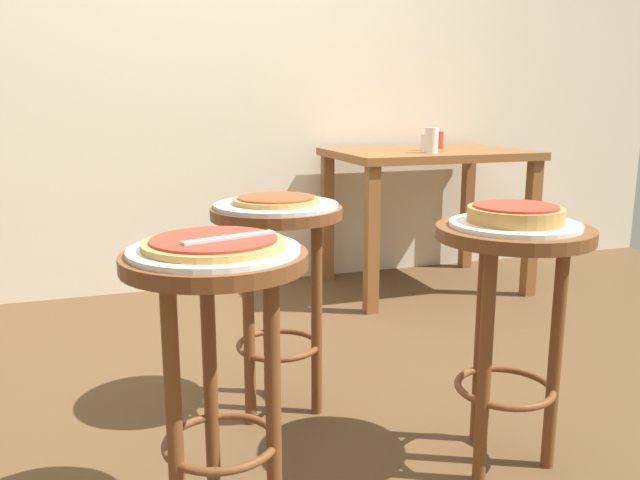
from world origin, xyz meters
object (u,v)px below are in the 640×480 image
at_px(pizza_foreground, 214,243).
at_px(condiment_shaker, 424,142).
at_px(serving_plate_foreground, 214,250).
at_px(pizza_middle, 515,214).
at_px(stool_foreground, 217,326).
at_px(cup_far_edge, 436,140).
at_px(stool_leftside, 277,260).
at_px(cup_near_edge, 431,140).
at_px(pizza_server_knife, 229,237).
at_px(dining_table, 427,172).
at_px(pizza_leftside, 276,200).
at_px(serving_plate_middle, 515,225).
at_px(serving_plate_leftside, 276,205).
at_px(stool_middle, 511,289).

relative_size(pizza_foreground, condiment_shaker, 3.70).
bearing_deg(serving_plate_foreground, pizza_middle, 2.67).
xyz_separation_m(stool_foreground, cup_far_edge, (1.53, 1.79, 0.28)).
height_order(stool_leftside, cup_near_edge, cup_near_edge).
distance_m(stool_foreground, condiment_shaker, 2.17).
distance_m(serving_plate_foreground, pizza_foreground, 0.02).
xyz_separation_m(stool_leftside, pizza_server_knife, (-0.26, -0.58, 0.21)).
bearing_deg(cup_far_edge, stool_foreground, -130.58).
xyz_separation_m(dining_table, condiment_shaker, (-0.05, -0.05, 0.16)).
bearing_deg(cup_far_edge, pizza_leftside, -135.16).
bearing_deg(pizza_leftside, cup_near_edge, 42.12).
relative_size(stool_foreground, pizza_middle, 2.73).
distance_m(pizza_foreground, serving_plate_middle, 0.81).
relative_size(dining_table, cup_near_edge, 7.99).
bearing_deg(pizza_middle, condiment_shaker, 70.19).
height_order(stool_leftside, pizza_server_knife, pizza_server_knife).
relative_size(serving_plate_leftside, pizza_server_knife, 1.77).
relative_size(pizza_leftside, pizza_server_knife, 1.24).
height_order(pizza_middle, condiment_shaker, condiment_shaker).
bearing_deg(pizza_middle, stool_foreground, -177.33).
xyz_separation_m(cup_far_edge, pizza_server_knife, (-1.50, -1.81, -0.08)).
relative_size(serving_plate_foreground, dining_table, 0.38).
xyz_separation_m(serving_plate_middle, pizza_middle, (0.00, 0.00, 0.03)).
distance_m(stool_foreground, pizza_middle, 0.83).
height_order(serving_plate_middle, dining_table, dining_table).
height_order(pizza_foreground, pizza_leftside, same).
xyz_separation_m(serving_plate_middle, condiment_shaker, (0.58, 1.61, 0.10)).
bearing_deg(pizza_leftside, cup_far_edge, 44.84).
xyz_separation_m(pizza_leftside, cup_far_edge, (1.24, 1.23, 0.09)).
distance_m(stool_leftside, cup_far_edge, 1.77).
height_order(pizza_foreground, stool_leftside, pizza_foreground).
xyz_separation_m(serving_plate_middle, cup_far_edge, (0.73, 1.75, 0.11)).
xyz_separation_m(stool_middle, pizza_middle, (0.00, 0.00, 0.20)).
height_order(serving_plate_middle, cup_near_edge, cup_near_edge).
xyz_separation_m(pizza_foreground, cup_far_edge, (1.53, 1.79, 0.09)).
height_order(serving_plate_foreground, pizza_server_knife, pizza_server_knife).
xyz_separation_m(dining_table, pizza_server_knife, (-1.40, -1.72, 0.09)).
height_order(stool_middle, serving_plate_middle, serving_plate_middle).
xyz_separation_m(stool_foreground, dining_table, (1.43, 1.70, 0.12)).
xyz_separation_m(serving_plate_leftside, cup_near_edge, (1.06, 0.96, 0.12)).
height_order(serving_plate_middle, pizza_leftside, pizza_leftside).
height_order(serving_plate_foreground, cup_far_edge, cup_far_edge).
relative_size(stool_foreground, serving_plate_leftside, 1.76).
distance_m(pizza_foreground, cup_far_edge, 2.36).
xyz_separation_m(pizza_middle, stool_leftside, (-0.51, 0.52, -0.20)).
bearing_deg(serving_plate_leftside, cup_far_edge, 44.84).
relative_size(serving_plate_middle, pizza_middle, 1.37).
relative_size(serving_plate_foreground, stool_middle, 0.56).
xyz_separation_m(serving_plate_middle, pizza_leftside, (-0.51, 0.52, 0.02)).
height_order(pizza_middle, cup_far_edge, cup_far_edge).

